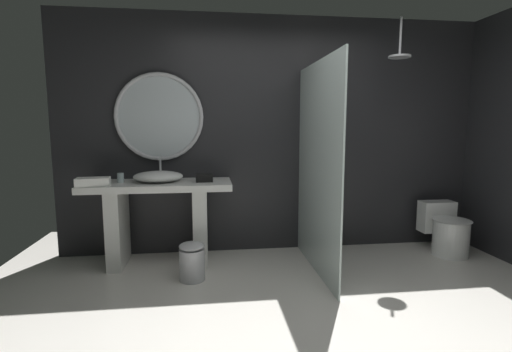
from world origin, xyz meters
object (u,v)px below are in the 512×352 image
at_px(tumbler_cup, 121,178).
at_px(waste_bin, 192,261).
at_px(vessel_sink, 158,176).
at_px(toilet, 446,231).
at_px(round_wall_mirror, 159,117).
at_px(tissue_box, 204,178).
at_px(rain_shower_head, 400,53).
at_px(folded_hand_towel, 93,182).

height_order(tumbler_cup, waste_bin, tumbler_cup).
height_order(vessel_sink, tumbler_cup, vessel_sink).
relative_size(vessel_sink, tumbler_cup, 5.08).
relative_size(tumbler_cup, waste_bin, 0.27).
distance_m(toilet, waste_bin, 2.81).
distance_m(tumbler_cup, round_wall_mirror, 0.76).
height_order(round_wall_mirror, toilet, round_wall_mirror).
bearing_deg(tumbler_cup, tissue_box, -3.66).
distance_m(round_wall_mirror, toilet, 3.38).
bearing_deg(toilet, waste_bin, -172.08).
xyz_separation_m(rain_shower_head, waste_bin, (-2.11, -0.37, -1.97)).
bearing_deg(round_wall_mirror, folded_hand_towel, -141.49).
distance_m(tissue_box, round_wall_mirror, 0.83).
height_order(toilet, waste_bin, toilet).
height_order(round_wall_mirror, rain_shower_head, rain_shower_head).
height_order(tumbler_cup, tissue_box, tumbler_cup).
relative_size(round_wall_mirror, toilet, 1.60).
height_order(vessel_sink, round_wall_mirror, round_wall_mirror).
height_order(toilet, folded_hand_towel, folded_hand_towel).
relative_size(vessel_sink, folded_hand_towel, 1.65).
relative_size(tissue_box, folded_hand_towel, 0.57).
xyz_separation_m(toilet, folded_hand_towel, (-3.69, -0.09, 0.63)).
bearing_deg(tumbler_cup, waste_bin, -35.12).
bearing_deg(folded_hand_towel, toilet, 1.40).
relative_size(tissue_box, round_wall_mirror, 0.18).
height_order(vessel_sink, rain_shower_head, rain_shower_head).
distance_m(round_wall_mirror, rain_shower_head, 2.57).
height_order(tumbler_cup, rain_shower_head, rain_shower_head).
height_order(round_wall_mirror, folded_hand_towel, round_wall_mirror).
xyz_separation_m(tissue_box, waste_bin, (-0.12, -0.45, -0.71)).
distance_m(tumbler_cup, tissue_box, 0.84).
distance_m(rain_shower_head, waste_bin, 2.91).
relative_size(toilet, folded_hand_towel, 1.95).
xyz_separation_m(tumbler_cup, rain_shower_head, (2.83, -0.13, 1.25)).
distance_m(round_wall_mirror, waste_bin, 1.56).
xyz_separation_m(tumbler_cup, toilet, (3.49, -0.11, -0.64)).
xyz_separation_m(round_wall_mirror, toilet, (3.12, -0.37, -1.25)).
relative_size(tissue_box, rain_shower_head, 0.43).
bearing_deg(toilet, rain_shower_head, -178.17).
xyz_separation_m(round_wall_mirror, rain_shower_head, (2.46, -0.39, 0.64)).
height_order(tumbler_cup, toilet, tumbler_cup).
distance_m(tissue_box, folded_hand_towel, 1.05).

